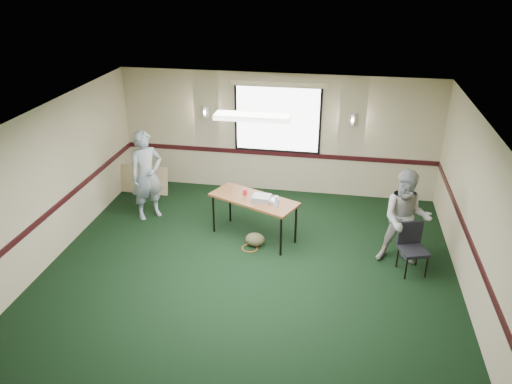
% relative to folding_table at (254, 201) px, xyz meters
% --- Properties ---
extents(ground, '(8.00, 8.00, 0.00)m').
position_rel_folding_table_xyz_m(ground, '(0.13, -1.79, -0.77)').
color(ground, black).
rests_on(ground, ground).
extents(room_shell, '(8.00, 8.02, 8.00)m').
position_rel_folding_table_xyz_m(room_shell, '(0.13, 0.33, 0.81)').
color(room_shell, tan).
rests_on(room_shell, ground).
extents(folding_table, '(1.79, 1.28, 0.83)m').
position_rel_folding_table_xyz_m(folding_table, '(0.00, 0.00, 0.00)').
color(folding_table, '#583119').
rests_on(folding_table, ground).
extents(projector, '(0.35, 0.30, 0.11)m').
position_rel_folding_table_xyz_m(projector, '(0.16, -0.09, 0.12)').
color(projector, gray).
rests_on(projector, folding_table).
extents(game_console, '(0.20, 0.16, 0.05)m').
position_rel_folding_table_xyz_m(game_console, '(0.38, -0.07, 0.08)').
color(game_console, white).
rests_on(game_console, folding_table).
extents(red_cup, '(0.07, 0.07, 0.11)m').
position_rel_folding_table_xyz_m(red_cup, '(-0.19, 0.11, 0.11)').
color(red_cup, red).
rests_on(red_cup, folding_table).
extents(water_bottle, '(0.07, 0.07, 0.22)m').
position_rel_folding_table_xyz_m(water_bottle, '(0.46, -0.28, 0.17)').
color(water_bottle, '#89B3E1').
rests_on(water_bottle, folding_table).
extents(duffel_bag, '(0.45, 0.40, 0.26)m').
position_rel_folding_table_xyz_m(duffel_bag, '(0.08, -0.31, -0.64)').
color(duffel_bag, '#484229').
rests_on(duffel_bag, ground).
extents(cable_coil, '(0.31, 0.31, 0.01)m').
position_rel_folding_table_xyz_m(cable_coil, '(0.00, -0.42, -0.76)').
color(cable_coil, '#D84D1B').
rests_on(cable_coil, ground).
extents(folded_table, '(1.24, 0.22, 0.63)m').
position_rel_folding_table_xyz_m(folded_table, '(-2.87, 1.54, -0.45)').
color(folded_table, '#A28464').
rests_on(folded_table, ground).
extents(conference_chair, '(0.54, 0.56, 0.88)m').
position_rel_folding_table_xyz_m(conference_chair, '(2.83, -0.61, -0.26)').
color(conference_chair, black).
rests_on(conference_chair, ground).
extents(person_left, '(0.79, 0.78, 1.85)m').
position_rel_folding_table_xyz_m(person_left, '(-2.27, 0.47, 0.15)').
color(person_left, '#405D8E').
rests_on(person_left, ground).
extents(person_right, '(0.87, 0.69, 1.74)m').
position_rel_folding_table_xyz_m(person_right, '(2.70, -0.39, 0.10)').
color(person_right, '#7BA1C0').
rests_on(person_right, ground).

